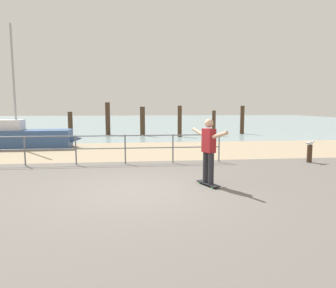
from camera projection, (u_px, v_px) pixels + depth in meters
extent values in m
cube|color=#605B56|center=(144.00, 204.00, 6.58)|extent=(24.00, 10.00, 0.04)
cube|color=tan|center=(138.00, 151.00, 14.47)|extent=(24.00, 6.00, 0.04)
cube|color=#849EA3|center=(134.00, 121.00, 42.08)|extent=(72.00, 50.00, 0.04)
cylinder|color=slate|center=(25.00, 151.00, 10.61)|extent=(0.05, 0.05, 1.05)
cylinder|color=slate|center=(76.00, 150.00, 10.80)|extent=(0.05, 0.05, 1.05)
cylinder|color=slate|center=(125.00, 150.00, 10.99)|extent=(0.05, 0.05, 1.05)
cylinder|color=slate|center=(173.00, 149.00, 11.18)|extent=(0.05, 0.05, 1.05)
cylinder|color=slate|center=(219.00, 148.00, 11.37)|extent=(0.05, 0.05, 1.05)
cylinder|color=slate|center=(50.00, 136.00, 10.65)|extent=(11.86, 0.04, 0.04)
cylinder|color=slate|center=(50.00, 149.00, 10.70)|extent=(11.86, 0.04, 0.04)
cube|color=#335184|center=(24.00, 139.00, 15.04)|extent=(4.44, 1.52, 0.90)
cone|color=#335184|center=(71.00, 139.00, 15.35)|extent=(1.12, 0.79, 0.77)
cylinder|color=#9EA0A5|center=(13.00, 78.00, 14.65)|extent=(0.10, 0.10, 4.93)
cube|color=silver|center=(10.00, 125.00, 14.88)|extent=(1.22, 0.93, 0.50)
cube|color=black|center=(208.00, 184.00, 8.03)|extent=(0.48, 0.82, 0.02)
cylinder|color=#3FBF59|center=(199.00, 183.00, 8.24)|extent=(0.05, 0.07, 0.06)
cylinder|color=#3FBF59|center=(204.00, 182.00, 8.31)|extent=(0.05, 0.07, 0.06)
cylinder|color=#3FBF59|center=(212.00, 188.00, 7.75)|extent=(0.05, 0.07, 0.06)
cylinder|color=#3FBF59|center=(217.00, 187.00, 7.82)|extent=(0.05, 0.07, 0.06)
cylinder|color=#26262B|center=(206.00, 167.00, 8.08)|extent=(0.14, 0.14, 0.80)
cylinder|color=#26262B|center=(211.00, 169.00, 7.87)|extent=(0.14, 0.14, 0.80)
cube|color=maroon|center=(209.00, 141.00, 7.89)|extent=(0.32, 0.41, 0.60)
sphere|color=tan|center=(209.00, 123.00, 7.84)|extent=(0.22, 0.22, 0.22)
cylinder|color=tan|center=(199.00, 132.00, 8.26)|extent=(0.29, 0.55, 0.23)
cylinder|color=tan|center=(220.00, 135.00, 7.48)|extent=(0.29, 0.55, 0.23)
cylinder|color=#422D1E|center=(309.00, 154.00, 11.30)|extent=(0.18, 0.18, 0.65)
ellipsoid|color=white|center=(310.00, 143.00, 11.25)|extent=(0.35, 0.27, 0.14)
sphere|color=white|center=(313.00, 141.00, 11.35)|extent=(0.09, 0.09, 0.09)
cone|color=gold|center=(314.00, 141.00, 11.37)|extent=(0.06, 0.04, 0.02)
cube|color=slate|center=(307.00, 143.00, 11.16)|extent=(0.14, 0.13, 0.02)
cylinder|color=#422D1E|center=(70.00, 124.00, 20.99)|extent=(0.31, 0.31, 1.67)
cylinder|color=#422D1E|center=(108.00, 119.00, 22.08)|extent=(0.33, 0.33, 2.30)
cylinder|color=#422D1E|center=(143.00, 121.00, 21.43)|extent=(0.34, 0.34, 2.00)
cylinder|color=#422D1E|center=(180.00, 121.00, 20.66)|extent=(0.27, 0.27, 2.07)
cylinder|color=#422D1E|center=(214.00, 123.00, 21.35)|extent=(0.25, 0.25, 1.74)
cylinder|color=#422D1E|center=(242.00, 120.00, 22.74)|extent=(0.29, 0.29, 2.07)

